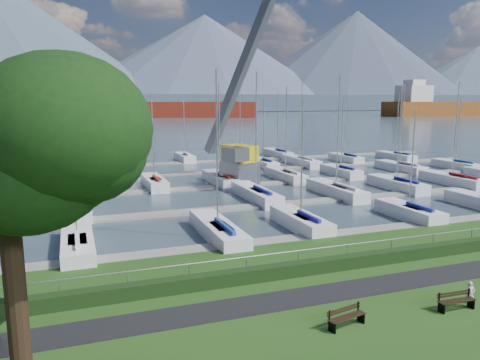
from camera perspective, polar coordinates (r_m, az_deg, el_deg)
name	(u,v)px	position (r m, az deg, el deg)	size (l,w,h in m)	color
path	(345,290)	(23.93, 12.68, -12.98)	(160.00, 2.00, 0.04)	black
water	(92,115)	(281.87, -17.63, 7.51)	(800.00, 540.00, 0.20)	#3A4B55
hedge	(319,266)	(25.87, 9.57, -10.29)	(80.00, 0.70, 0.70)	black
fence	(315,248)	(25.92, 9.19, -8.24)	(0.04, 0.04, 80.00)	gray
foothill	(87,103)	(351.67, -18.20, 8.91)	(900.00, 80.00, 12.00)	#414E5F
mountains	(90,53)	(428.16, -17.85, 14.48)	(1190.00, 360.00, 115.00)	#444E64
docks	(195,188)	(49.88, -5.50, -1.04)	(90.00, 41.60, 0.25)	slate
bench_left	(346,317)	(20.36, 12.82, -15.97)	(1.85, 0.77, 0.85)	black
bench_right	(456,301)	(23.34, 24.83, -13.21)	(1.82, 0.49, 0.85)	black
person	(470,291)	(24.25, 26.27, -12.02)	(0.43, 0.28, 1.17)	silver
tree	(29,148)	(16.69, -24.36, 3.53)	(8.28, 8.45, 11.21)	black
crane	(240,134)	(52.12, -0.03, 5.63)	(7.67, 12.94, 22.35)	slate
cargo_ship_mid	(154,109)	(246.73, -10.41, 8.45)	(96.08, 50.48, 21.50)	maroon
cargo_ship_east	(454,109)	(288.25, 24.66, 7.92)	(92.16, 19.97, 21.50)	brown
sailboat_fleet	(169,135)	(52.23, -8.61, 5.50)	(75.85, 49.02, 12.61)	white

